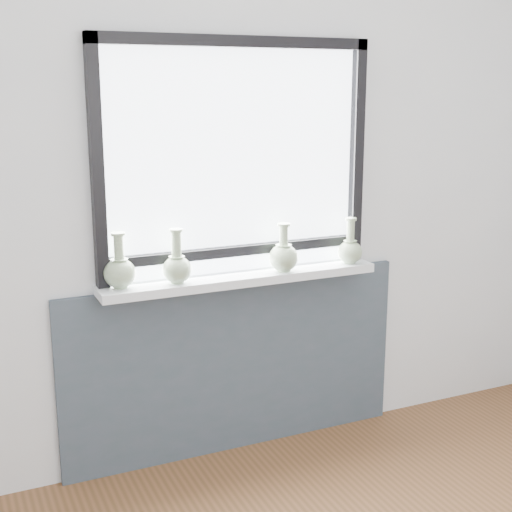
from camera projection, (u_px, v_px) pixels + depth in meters
name	position (u px, v px, depth m)	size (l,w,h in m)	color
back_wall	(233.00, 184.00, 3.25)	(3.60, 0.02, 2.60)	silver
apron_panel	(236.00, 365.00, 3.43)	(1.70, 0.03, 0.86)	#3E4655
windowsill	(242.00, 278.00, 3.26)	(1.32, 0.18, 0.04)	white
window	(235.00, 154.00, 3.19)	(1.30, 0.06, 1.05)	black
vase_a	(120.00, 270.00, 3.02)	(0.14, 0.14, 0.24)	#A1BB92
vase_b	(177.00, 266.00, 3.09)	(0.13, 0.13, 0.24)	#A1BB92
vase_c	(284.00, 256.00, 3.29)	(0.14, 0.14, 0.23)	#A1BB92
vase_d	(350.00, 249.00, 3.44)	(0.12, 0.12, 0.22)	#A1BB92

